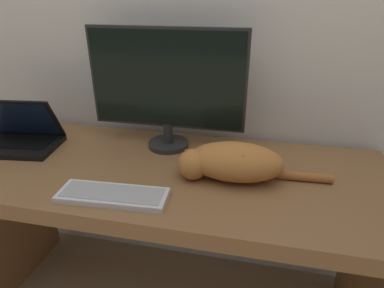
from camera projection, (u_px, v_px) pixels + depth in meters
wall_back at (188, 14)px, 1.35m from camera, size 6.40×0.06×2.60m
desk at (167, 201)px, 1.29m from camera, size 1.71×0.67×0.77m
monitor at (167, 86)px, 1.29m from camera, size 0.64×0.17×0.50m
laptop at (20, 137)px, 1.38m from camera, size 0.34×0.26×0.21m
external_keyboard at (113, 195)px, 1.04m from camera, size 0.36×0.14×0.02m
cat at (231, 161)px, 1.13m from camera, size 0.54×0.18×0.14m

